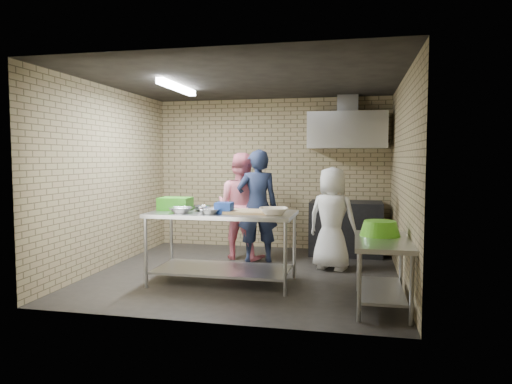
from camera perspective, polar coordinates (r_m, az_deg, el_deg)
floor at (r=6.70m, az=-1.21°, el=-9.97°), size 4.20×4.20×0.00m
ceiling at (r=6.58m, az=-1.25°, el=13.47°), size 4.20×4.20×0.00m
back_wall at (r=8.46m, az=1.89°, el=2.24°), size 4.20×0.06×2.70m
front_wall at (r=4.58m, az=-6.98°, el=0.53°), size 4.20×0.06×2.70m
left_wall at (r=7.28m, az=-17.55°, el=1.72°), size 0.06×4.00×2.70m
right_wall at (r=6.36m, az=17.52°, el=1.39°), size 0.06×4.00×2.70m
prep_table at (r=6.14m, az=-4.09°, el=-6.80°), size 1.88×0.94×0.94m
side_counter at (r=5.38m, az=15.19°, el=-9.55°), size 0.60×1.20×0.75m
stove at (r=8.06m, az=10.94°, el=-4.36°), size 1.20×0.70×0.90m
range_hood at (r=8.04m, az=11.11°, el=7.41°), size 1.30×0.60×0.60m
hood_duct at (r=8.22m, az=11.17°, el=10.48°), size 0.35×0.30×0.30m
wall_shelf at (r=8.22m, az=13.22°, el=6.05°), size 0.80×0.20×0.04m
fluorescent_fixture at (r=6.87m, az=-9.59°, el=12.51°), size 0.10×1.25×0.08m
green_crate at (r=6.40m, az=-9.85°, el=-1.41°), size 0.42×0.31×0.17m
blue_tub at (r=5.96m, az=-3.93°, el=-1.93°), size 0.21×0.21×0.14m
cutting_board at (r=5.96m, az=-0.94°, el=-2.41°), size 0.57×0.44×0.03m
mixing_bowl_a at (r=6.04m, az=-9.21°, el=-2.19°), size 0.34×0.34×0.07m
mixing_bowl_b at (r=6.21m, az=-6.65°, el=-2.00°), size 0.26×0.26×0.07m
mixing_bowl_c at (r=5.89m, az=-5.65°, el=-2.35°), size 0.31×0.31×0.07m
ceramic_bowl at (r=5.77m, az=2.17°, el=-2.36°), size 0.42×0.42×0.09m
green_basin at (r=5.54m, az=14.93°, el=-4.30°), size 0.46×0.46×0.17m
bottle_red at (r=8.22m, az=11.48°, el=6.84°), size 0.07×0.07×0.18m
bottle_green at (r=8.23m, az=14.28°, el=6.69°), size 0.06×0.06×0.15m
man_navy at (r=7.31m, az=0.18°, el=-1.74°), size 0.75×0.61×1.77m
woman_pink at (r=7.55m, az=-1.87°, el=-1.73°), size 0.96×0.82×1.72m
woman_white at (r=6.92m, az=9.31°, el=-3.21°), size 0.85×0.69×1.51m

